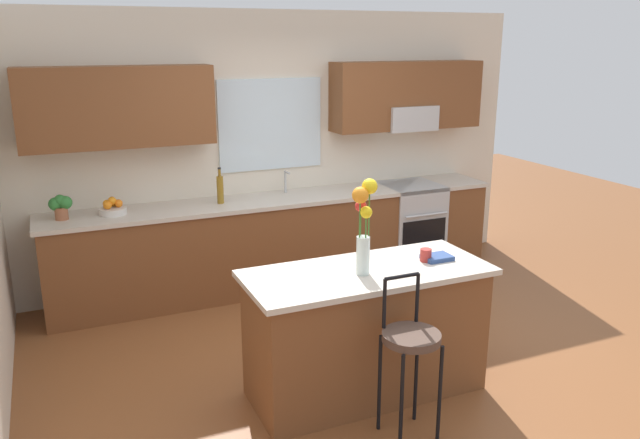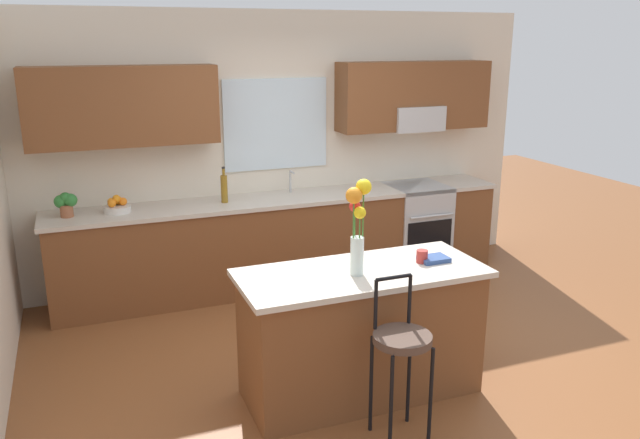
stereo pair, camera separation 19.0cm
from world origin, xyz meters
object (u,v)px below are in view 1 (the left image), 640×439
(bar_stool_near, at_px, (410,344))
(bottle_olive_oil, at_px, (220,189))
(cookbook, at_px, (437,257))
(fruit_bowl_oranges, at_px, (112,208))
(kitchen_island, at_px, (366,331))
(oven_range, at_px, (409,225))
(mug_ceramic, at_px, (426,255))
(potted_plant_small, at_px, (61,205))
(flower_vase, at_px, (364,220))

(bar_stool_near, relative_size, bottle_olive_oil, 3.03)
(cookbook, relative_size, fruit_bowl_oranges, 0.83)
(kitchen_island, distance_m, bottle_olive_oil, 2.28)
(fruit_bowl_oranges, bearing_deg, oven_range, -0.53)
(mug_ceramic, relative_size, potted_plant_small, 0.41)
(bar_stool_near, distance_m, bottle_olive_oil, 2.80)
(kitchen_island, relative_size, mug_ceramic, 18.77)
(bottle_olive_oil, bearing_deg, mug_ceramic, -67.60)
(oven_range, relative_size, kitchen_island, 0.54)
(bottle_olive_oil, relative_size, potted_plant_small, 1.56)
(flower_vase, bearing_deg, kitchen_island, 40.94)
(kitchen_island, distance_m, fruit_bowl_oranges, 2.64)
(oven_range, xyz_separation_m, bar_stool_near, (-1.65, -2.71, 0.18))
(kitchen_island, xyz_separation_m, potted_plant_small, (-1.84, 2.16, 0.58))
(mug_ceramic, bearing_deg, cookbook, -3.65)
(bar_stool_near, bearing_deg, mug_ceramic, 51.13)
(oven_range, xyz_separation_m, bottle_olive_oil, (-2.09, 0.02, 0.60))
(bar_stool_near, bearing_deg, oven_range, 58.68)
(bottle_olive_oil, distance_m, potted_plant_small, 1.41)
(kitchen_island, bearing_deg, potted_plant_small, 130.49)
(oven_range, relative_size, bar_stool_near, 0.88)
(mug_ceramic, bearing_deg, potted_plant_small, 136.69)
(cookbook, relative_size, potted_plant_small, 0.91)
(kitchen_island, xyz_separation_m, mug_ceramic, (0.46, -0.01, 0.50))
(fruit_bowl_oranges, bearing_deg, cookbook, -47.89)
(cookbook, xyz_separation_m, bottle_olive_oil, (-0.98, 2.17, 0.12))
(oven_range, distance_m, bar_stool_near, 3.17)
(fruit_bowl_oranges, bearing_deg, kitchen_island, -56.69)
(kitchen_island, bearing_deg, cookbook, -1.52)
(bar_stool_near, xyz_separation_m, cookbook, (0.55, 0.56, 0.30))
(bar_stool_near, bearing_deg, flower_vase, 97.24)
(potted_plant_small, bearing_deg, bar_stool_near, -56.00)
(oven_range, distance_m, bottle_olive_oil, 2.17)
(bar_stool_near, xyz_separation_m, mug_ceramic, (0.46, 0.57, 0.33))
(cookbook, bearing_deg, oven_range, 62.87)
(kitchen_island, relative_size, cookbook, 8.45)
(bottle_olive_oil, bearing_deg, oven_range, -0.68)
(bar_stool_near, distance_m, mug_ceramic, 0.80)
(bar_stool_near, height_order, flower_vase, flower_vase)
(mug_ceramic, height_order, cookbook, mug_ceramic)
(oven_range, distance_m, potted_plant_small, 3.54)
(kitchen_island, relative_size, bottle_olive_oil, 4.91)
(bar_stool_near, xyz_separation_m, fruit_bowl_oranges, (-1.42, 2.74, 0.34))
(bar_stool_near, height_order, fruit_bowl_oranges, fruit_bowl_oranges)
(oven_range, xyz_separation_m, kitchen_island, (-1.65, -2.13, 0.00))
(bar_stool_near, height_order, mug_ceramic, bar_stool_near)
(cookbook, distance_m, potted_plant_small, 3.23)
(potted_plant_small, bearing_deg, bottle_olive_oil, 0.00)
(oven_range, bearing_deg, flower_vase, -128.02)
(oven_range, relative_size, bottle_olive_oil, 2.67)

